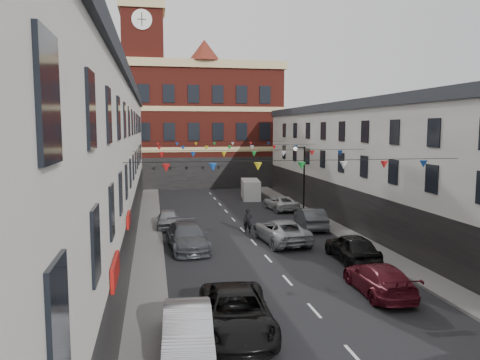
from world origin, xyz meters
TOP-DOWN VIEW (x-y plane):
  - ground at (0.00, 0.00)m, footprint 160.00×160.00m
  - pavement_left at (-6.90, 2.00)m, footprint 1.80×64.00m
  - pavement_right at (6.90, 2.00)m, footprint 1.80×64.00m
  - terrace_left at (-11.78, 1.00)m, footprint 8.40×56.00m
  - terrace_right at (11.78, 1.00)m, footprint 8.40×56.00m
  - civic_building at (0.00, 37.95)m, footprint 20.60×13.30m
  - clock_tower at (-7.50, 35.00)m, footprint 5.60×5.60m
  - distant_hill at (-4.00, 62.00)m, footprint 40.00×14.00m
  - street_lamp at (6.55, 14.00)m, footprint 1.10×0.36m
  - car_left_b at (-5.50, -10.75)m, footprint 1.92×4.82m
  - car_left_c at (-3.60, -9.49)m, footprint 2.97×5.82m
  - car_left_d at (-4.51, 3.00)m, footprint 2.71×5.79m
  - car_left_e at (-5.50, 9.80)m, footprint 1.85×4.19m
  - car_right_c at (3.60, -6.62)m, footprint 2.24×5.02m
  - car_right_d at (4.64, -1.34)m, footprint 1.94×4.76m
  - car_right_e at (5.21, 7.52)m, footprint 2.19×5.00m
  - car_right_f at (5.16, 15.84)m, footprint 2.66×5.03m
  - moving_car at (1.80, 3.68)m, footprint 3.08×5.89m
  - white_van at (3.80, 23.10)m, footprint 2.36×4.86m
  - pedestrian at (0.17, 6.78)m, footprint 0.77×0.65m

SIDE VIEW (x-z plane):
  - ground at x=0.00m, z-range 0.00..0.00m
  - pavement_left at x=-6.90m, z-range 0.00..0.15m
  - pavement_right at x=6.90m, z-range 0.00..0.15m
  - car_right_f at x=5.16m, z-range 0.00..1.35m
  - car_left_e at x=-5.50m, z-range 0.00..1.40m
  - car_right_c at x=3.60m, z-range 0.00..1.43m
  - car_left_b at x=-5.50m, z-range 0.00..1.56m
  - car_left_c at x=-3.60m, z-range 0.00..1.57m
  - moving_car at x=1.80m, z-range 0.00..1.58m
  - car_right_e at x=5.21m, z-range 0.00..1.60m
  - car_right_d at x=4.64m, z-range 0.00..1.62m
  - car_left_d at x=-4.51m, z-range 0.00..1.63m
  - pedestrian at x=0.17m, z-range 0.00..1.79m
  - white_van at x=3.80m, z-range 0.00..2.07m
  - street_lamp at x=6.55m, z-range 0.90..6.90m
  - terrace_right at x=11.78m, z-range 0.00..9.70m
  - distant_hill at x=-4.00m, z-range 0.00..10.00m
  - terrace_left at x=-11.78m, z-range 0.00..10.70m
  - civic_building at x=0.00m, z-range -1.11..17.39m
  - clock_tower at x=-7.50m, z-range -0.07..29.93m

